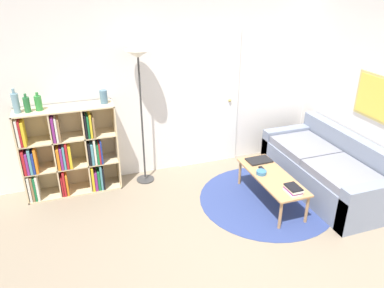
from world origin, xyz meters
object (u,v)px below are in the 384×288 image
object	(u,v)px
floor_lamp	(139,70)
bottle_right	(38,103)
bottle_left	(16,103)
couch	(329,170)
coffee_table	(272,178)
bottle_middle	(27,104)
laptop	(259,160)
vase_on_shelf	(104,97)
bookshelf	(67,153)
bowl	(261,172)

from	to	relation	value
floor_lamp	bottle_right	world-z (taller)	floor_lamp
bottle_left	floor_lamp	bearing A→B (deg)	-1.04
couch	bottle_right	xyz separation A→B (m)	(-3.50, 1.06, 1.00)
coffee_table	bottle_middle	xyz separation A→B (m)	(-2.73, 1.08, 0.93)
couch	bottle_left	size ratio (longest dim) A/B	6.41
laptop	bottle_left	size ratio (longest dim) A/B	1.10
vase_on_shelf	coffee_table	bearing A→B (deg)	-30.98
bookshelf	bottle_middle	distance (m)	0.80
bookshelf	couch	xyz separation A→B (m)	(3.27, -1.07, -0.29)
bookshelf	bowl	world-z (taller)	bookshelf
bookshelf	coffee_table	distance (m)	2.63
bottle_right	bottle_left	bearing A→B (deg)	-177.50
bottle_middle	vase_on_shelf	distance (m)	0.89
vase_on_shelf	floor_lamp	bearing A→B (deg)	-5.56
laptop	bottle_right	xyz separation A→B (m)	(-2.64, 0.70, 0.88)
coffee_table	bottle_left	world-z (taller)	bottle_left
bottle_middle	bottle_right	size ratio (longest dim) A/B	1.01
bottle_middle	vase_on_shelf	bearing A→B (deg)	1.83
floor_lamp	vase_on_shelf	distance (m)	0.56
floor_lamp	vase_on_shelf	size ratio (longest dim) A/B	10.78
floor_lamp	bottle_left	world-z (taller)	floor_lamp
floor_lamp	couch	bearing A→B (deg)	-24.19
bottle_middle	floor_lamp	bearing A→B (deg)	-0.68
bookshelf	bottle_middle	size ratio (longest dim) A/B	5.28
coffee_table	laptop	bearing A→B (deg)	85.16
coffee_table	bottle_right	bearing A→B (deg)	157.14
couch	vase_on_shelf	bearing A→B (deg)	158.66
floor_lamp	bookshelf	bearing A→B (deg)	177.19
floor_lamp	coffee_table	distance (m)	2.14
floor_lamp	bottle_right	bearing A→B (deg)	178.25
laptop	bowl	bearing A→B (deg)	-113.81
floor_lamp	coffee_table	world-z (taller)	floor_lamp
floor_lamp	vase_on_shelf	xyz separation A→B (m)	(-0.46, 0.04, -0.32)
couch	bottle_middle	xyz separation A→B (m)	(-3.62, 1.04, 1.00)
bottle_right	vase_on_shelf	bearing A→B (deg)	0.54
bottle_right	bookshelf	bearing A→B (deg)	2.82
bowl	bottle_middle	bearing A→B (deg)	159.10
coffee_table	bowl	xyz separation A→B (m)	(-0.11, 0.08, 0.06)
floor_lamp	bottle_right	size ratio (longest dim) A/B	8.18
bottle_right	coffee_table	bearing A→B (deg)	-22.86
floor_lamp	couch	distance (m)	2.82
bookshelf	laptop	size ratio (longest dim) A/B	3.68
laptop	vase_on_shelf	xyz separation A→B (m)	(-1.88, 0.70, 0.87)
bowl	bottle_right	distance (m)	2.83
couch	bowl	distance (m)	1.01
bottle_middle	bottle_right	xyz separation A→B (m)	(0.13, 0.02, -0.00)
bookshelf	bowl	size ratio (longest dim) A/B	9.35
floor_lamp	bowl	distance (m)	1.99
bottle_left	vase_on_shelf	distance (m)	1.01
floor_lamp	coffee_table	xyz separation A→B (m)	(1.39, -1.06, -1.24)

